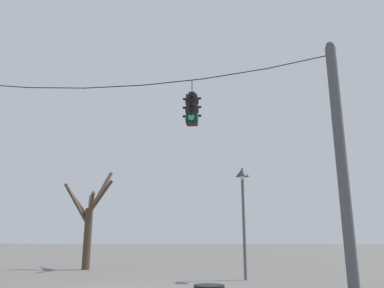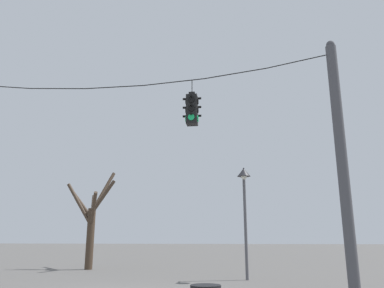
{
  "view_description": "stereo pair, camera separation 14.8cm",
  "coord_description": "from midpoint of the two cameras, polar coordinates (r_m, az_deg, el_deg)",
  "views": [
    {
      "loc": [
        3.92,
        -10.95,
        1.6
      ],
      "look_at": [
        2.58,
        0.01,
        4.39
      ],
      "focal_mm": 35.0,
      "sensor_mm": 36.0,
      "label": 1
    },
    {
      "loc": [
        4.06,
        -10.94,
        1.6
      ],
      "look_at": [
        2.58,
        0.01,
        4.39
      ],
      "focal_mm": 35.0,
      "sensor_mm": 36.0,
      "label": 2
    }
  ],
  "objects": [
    {
      "name": "utility_pole_right",
      "position": [
        11.54,
        22.22,
        -2.33
      ],
      "size": [
        0.31,
        0.31,
        7.54
      ],
      "color": "#4C4C51",
      "rests_on": "ground_plane"
    },
    {
      "name": "span_wire",
      "position": [
        12.7,
        -11.44,
        9.49
      ],
      "size": [
        13.82,
        0.03,
        0.74
      ],
      "color": "black"
    },
    {
      "name": "bare_tree",
      "position": [
        21.48,
        -14.92,
        -11.23
      ],
      "size": [
        2.87,
        3.54,
        5.33
      ],
      "color": "#423326",
      "rests_on": "ground_plane"
    },
    {
      "name": "traffic_light_near_right_pole",
      "position": [
        11.71,
        0.36,
        5.28
      ],
      "size": [
        0.58,
        0.58,
        1.48
      ],
      "color": "black"
    },
    {
      "name": "street_lamp",
      "position": [
        15.44,
        8.26,
        -7.13
      ],
      "size": [
        0.54,
        0.92,
        4.39
      ],
      "color": "#515156",
      "rests_on": "ground_plane"
    }
  ]
}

